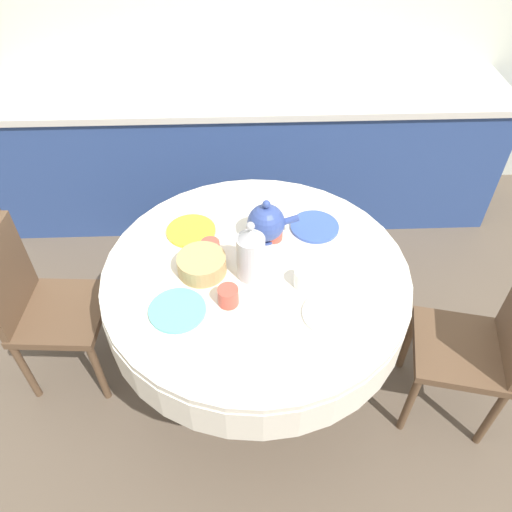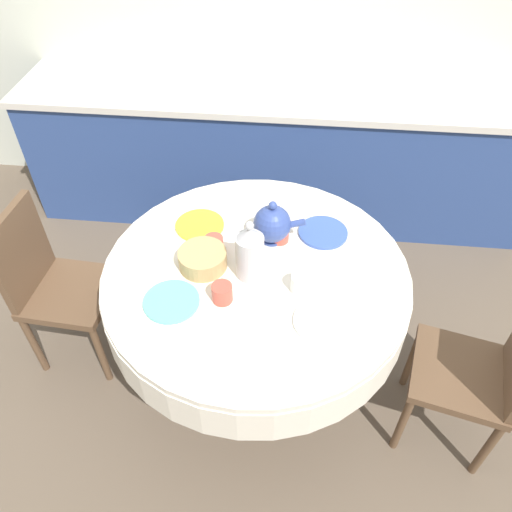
{
  "view_description": "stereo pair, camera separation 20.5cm",
  "coord_description": "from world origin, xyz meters",
  "px_view_note": "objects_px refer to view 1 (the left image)",
  "views": [
    {
      "loc": [
        -0.06,
        -1.47,
        2.27
      ],
      "look_at": [
        0.0,
        0.0,
        0.84
      ],
      "focal_mm": 35.0,
      "sensor_mm": 36.0,
      "label": 1
    },
    {
      "loc": [
        0.15,
        -1.47,
        2.27
      ],
      "look_at": [
        0.0,
        0.0,
        0.84
      ],
      "focal_mm": 35.0,
      "sensor_mm": 36.0,
      "label": 2
    }
  ],
  "objects_px": {
    "teapot": "(266,223)",
    "chair_right": "(41,303)",
    "chair_left": "(483,343)",
    "coffee_carafe": "(251,253)"
  },
  "relations": [
    {
      "from": "chair_left",
      "to": "chair_right",
      "type": "height_order",
      "value": "same"
    },
    {
      "from": "chair_left",
      "to": "coffee_carafe",
      "type": "bearing_deg",
      "value": 91.8
    },
    {
      "from": "chair_left",
      "to": "teapot",
      "type": "bearing_deg",
      "value": 78.59
    },
    {
      "from": "coffee_carafe",
      "to": "teapot",
      "type": "bearing_deg",
      "value": 71.01
    },
    {
      "from": "chair_left",
      "to": "chair_right",
      "type": "relative_size",
      "value": 1.0
    },
    {
      "from": "teapot",
      "to": "chair_right",
      "type": "bearing_deg",
      "value": -173.08
    },
    {
      "from": "chair_left",
      "to": "teapot",
      "type": "distance_m",
      "value": 1.07
    },
    {
      "from": "chair_right",
      "to": "chair_left",
      "type": "bearing_deg",
      "value": 85.1
    },
    {
      "from": "chair_left",
      "to": "teapot",
      "type": "relative_size",
      "value": 3.91
    },
    {
      "from": "chair_left",
      "to": "chair_right",
      "type": "distance_m",
      "value": 1.99
    }
  ]
}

